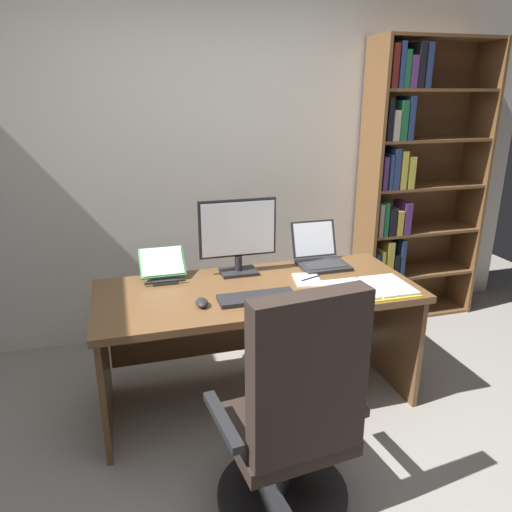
{
  "coord_description": "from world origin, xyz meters",
  "views": [
    {
      "loc": [
        -0.68,
        -1.62,
        1.79
      ],
      "look_at": [
        0.01,
        0.79,
        0.94
      ],
      "focal_mm": 34.17,
      "sensor_mm": 36.0,
      "label": 1
    }
  ],
  "objects": [
    {
      "name": "wall_back",
      "position": [
        0.0,
        1.91,
        1.38
      ],
      "size": [
        5.14,
        0.12,
        2.75
      ],
      "primitive_type": "cube",
      "color": "beige",
      "rests_on": "ground"
    },
    {
      "name": "keyboard",
      "position": [
        -0.01,
        0.68,
        0.74
      ],
      "size": [
        0.42,
        0.15,
        0.02
      ],
      "primitive_type": "cube",
      "color": "#232326",
      "rests_on": "desk"
    },
    {
      "name": "open_binder",
      "position": [
        0.62,
        0.63,
        0.74
      ],
      "size": [
        0.49,
        0.32,
        0.02
      ],
      "rotation": [
        0.0,
        0.0,
        -0.01
      ],
      "color": "yellow",
      "rests_on": "desk"
    },
    {
      "name": "reading_stand_with_book",
      "position": [
        -0.47,
        1.15,
        0.8
      ],
      "size": [
        0.26,
        0.25,
        0.16
      ],
      "color": "#232326",
      "rests_on": "desk"
    },
    {
      "name": "laptop",
      "position": [
        0.53,
        1.11,
        0.78
      ],
      "size": [
        0.3,
        0.34,
        0.25
      ],
      "color": "#232326",
      "rests_on": "desk"
    },
    {
      "name": "office_chair",
      "position": [
        -0.06,
        -0.04,
        0.47
      ],
      "size": [
        0.65,
        0.6,
        1.11
      ],
      "rotation": [
        0.0,
        0.0,
        0.11
      ],
      "color": "#232326",
      "rests_on": "ground"
    },
    {
      "name": "pen",
      "position": [
        0.37,
        0.86,
        0.74
      ],
      "size": [
        0.13,
        0.06,
        0.01
      ],
      "primitive_type": "cylinder",
      "rotation": [
        0.0,
        1.57,
        0.36
      ],
      "color": "navy",
      "rests_on": "notepad"
    },
    {
      "name": "notepad",
      "position": [
        0.35,
        0.86,
        0.73
      ],
      "size": [
        0.19,
        0.23,
        0.01
      ],
      "primitive_type": "cube",
      "rotation": [
        0.0,
        0.0,
        -0.19
      ],
      "color": "white",
      "rests_on": "desk"
    },
    {
      "name": "computer_mouse",
      "position": [
        -0.31,
        0.68,
        0.75
      ],
      "size": [
        0.06,
        0.1,
        0.04
      ],
      "primitive_type": "ellipsoid",
      "color": "#232326",
      "rests_on": "desk"
    },
    {
      "name": "monitor",
      "position": [
        -0.01,
        1.1,
        0.96
      ],
      "size": [
        0.47,
        0.16,
        0.46
      ],
      "color": "#232326",
      "rests_on": "desk"
    },
    {
      "name": "desk",
      "position": [
        0.03,
        0.92,
        0.54
      ],
      "size": [
        1.81,
        0.77,
        0.73
      ],
      "color": "brown",
      "rests_on": "ground"
    },
    {
      "name": "ground_plane",
      "position": [
        0.0,
        0.0,
        0.0
      ],
      "size": [
        6.81,
        6.81,
        0.0
      ],
      "primitive_type": "plane",
      "color": "gray"
    },
    {
      "name": "bookshelf",
      "position": [
        1.49,
        1.67,
        1.07
      ],
      "size": [
        0.97,
        0.34,
        2.16
      ],
      "color": "brown",
      "rests_on": "ground"
    }
  ]
}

